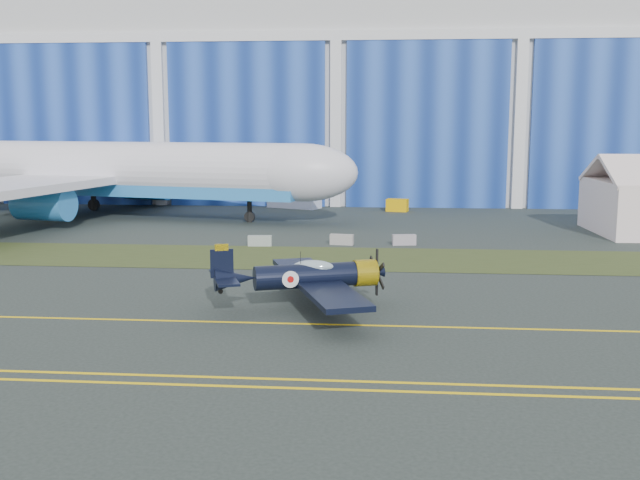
# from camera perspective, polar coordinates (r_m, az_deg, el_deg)

# --- Properties ---
(ground) EXTENTS (260.00, 260.00, 0.00)m
(ground) POSITION_cam_1_polar(r_m,az_deg,el_deg) (44.38, -3.01, -4.63)
(ground) COLOR #2E3734
(ground) RESTS_ON ground
(grass_median) EXTENTS (260.00, 10.00, 0.02)m
(grass_median) POSITION_cam_1_polar(r_m,az_deg,el_deg) (57.97, -1.10, -1.35)
(grass_median) COLOR #475128
(grass_median) RESTS_ON ground
(hangar) EXTENTS (220.00, 45.70, 30.00)m
(hangar) POSITION_cam_1_polar(r_m,az_deg,el_deg) (114.72, 1.97, 11.29)
(hangar) COLOR silver
(hangar) RESTS_ON ground
(taxiway_centreline) EXTENTS (200.00, 0.20, 0.02)m
(taxiway_centreline) POSITION_cam_1_polar(r_m,az_deg,el_deg) (39.59, -4.01, -6.33)
(taxiway_centreline) COLOR yellow
(taxiway_centreline) RESTS_ON ground
(edge_line_near) EXTENTS (80.00, 0.20, 0.02)m
(edge_line_near) POSITION_cam_1_polar(r_m,az_deg,el_deg) (30.68, -6.81, -11.00)
(edge_line_near) COLOR yellow
(edge_line_near) RESTS_ON ground
(edge_line_far) EXTENTS (80.00, 0.20, 0.02)m
(edge_line_far) POSITION_cam_1_polar(r_m,az_deg,el_deg) (31.61, -6.44, -10.39)
(edge_line_far) COLOR yellow
(edge_line_far) RESTS_ON ground
(warbird) EXTENTS (14.83, 16.23, 3.95)m
(warbird) POSITION_cam_1_polar(r_m,az_deg,el_deg) (41.76, -1.07, -2.75)
(warbird) COLOR black
(warbird) RESTS_ON ground
(jetliner) EXTENTS (77.19, 69.22, 23.44)m
(jetliner) POSITION_cam_1_polar(r_m,az_deg,el_deg) (86.69, -17.15, 9.48)
(jetliner) COLOR white
(jetliner) RESTS_ON ground
(shipping_container) EXTENTS (6.81, 4.78, 2.74)m
(shipping_container) POSITION_cam_1_polar(r_m,az_deg,el_deg) (91.29, -1.98, 3.33)
(shipping_container) COLOR silver
(shipping_container) RESTS_ON ground
(tug) EXTENTS (2.73, 2.02, 1.44)m
(tug) POSITION_cam_1_polar(r_m,az_deg,el_deg) (88.22, 5.91, 2.66)
(tug) COLOR #E8AE05
(tug) RESTS_ON ground
(barrier_a) EXTENTS (2.04, 0.77, 0.90)m
(barrier_a) POSITION_cam_1_polar(r_m,az_deg,el_deg) (63.50, -4.61, -0.07)
(barrier_a) COLOR #8D9A95
(barrier_a) RESTS_ON ground
(barrier_b) EXTENTS (2.07, 0.89, 0.90)m
(barrier_b) POSITION_cam_1_polar(r_m,az_deg,el_deg) (64.02, 1.67, 0.03)
(barrier_b) COLOR #979492
(barrier_b) RESTS_ON ground
(barrier_c) EXTENTS (2.07, 0.91, 0.90)m
(barrier_c) POSITION_cam_1_polar(r_m,az_deg,el_deg) (64.26, 6.43, 0.01)
(barrier_c) COLOR #97909A
(barrier_c) RESTS_ON ground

